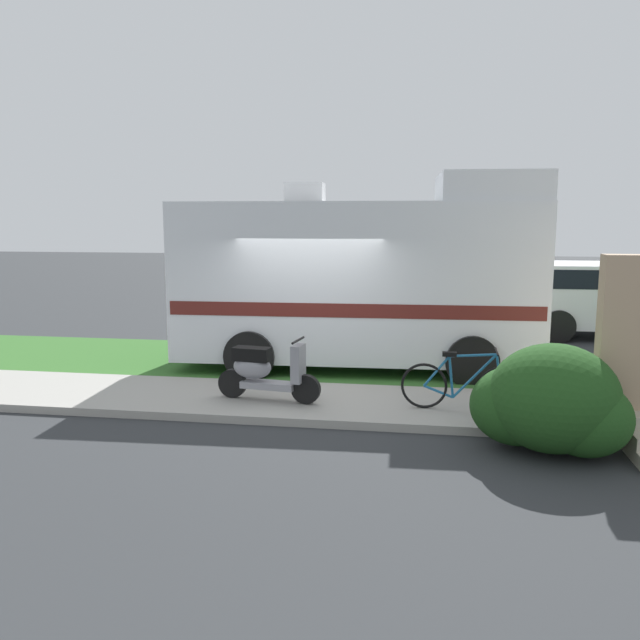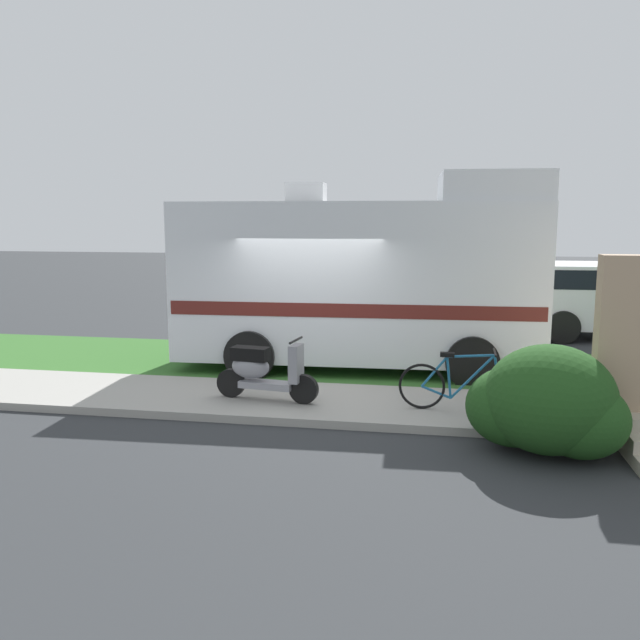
% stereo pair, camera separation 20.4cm
% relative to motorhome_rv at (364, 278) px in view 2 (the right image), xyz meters
% --- Properties ---
extents(ground_plane, '(80.00, 80.00, 0.00)m').
position_rel_motorhome_rv_xyz_m(ground_plane, '(-0.79, -1.47, -1.73)').
color(ground_plane, '#2D3033').
extents(sidewalk, '(24.00, 2.00, 0.12)m').
position_rel_motorhome_rv_xyz_m(sidewalk, '(-0.79, -2.67, -1.67)').
color(sidewalk, '#9E9B93').
rests_on(sidewalk, ground).
extents(grass_strip, '(24.00, 3.40, 0.08)m').
position_rel_motorhome_rv_xyz_m(grass_strip, '(-0.79, 0.03, -1.69)').
color(grass_strip, '#336628').
rests_on(grass_strip, ground).
extents(motorhome_rv, '(6.63, 2.89, 3.62)m').
position_rel_motorhome_rv_xyz_m(motorhome_rv, '(0.00, 0.00, 0.00)').
color(motorhome_rv, silver).
rests_on(motorhome_rv, ground).
extents(scooter, '(1.62, 0.54, 0.97)m').
position_rel_motorhome_rv_xyz_m(scooter, '(-1.20, -2.84, -1.15)').
color(scooter, black).
rests_on(scooter, ground).
extents(bicycle, '(1.74, 0.52, 0.89)m').
position_rel_motorhome_rv_xyz_m(bicycle, '(1.71, -2.91, -1.23)').
color(bicycle, black).
rests_on(bicycle, ground).
extents(pickup_truck_near, '(5.38, 2.33, 1.76)m').
position_rel_motorhome_rv_xyz_m(pickup_truck_near, '(5.24, 4.29, -0.78)').
color(pickup_truck_near, silver).
rests_on(pickup_truck_near, ground).
extents(bush_by_porch, '(1.87, 1.40, 1.32)m').
position_rel_motorhome_rv_xyz_m(bush_by_porch, '(2.67, -4.16, -1.10)').
color(bush_by_porch, '#1E4719').
rests_on(bush_by_porch, ground).
extents(bottle_spare, '(0.07, 0.07, 0.29)m').
position_rel_motorhome_rv_xyz_m(bottle_spare, '(3.34, -2.91, -1.49)').
color(bottle_spare, brown).
rests_on(bottle_spare, ground).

